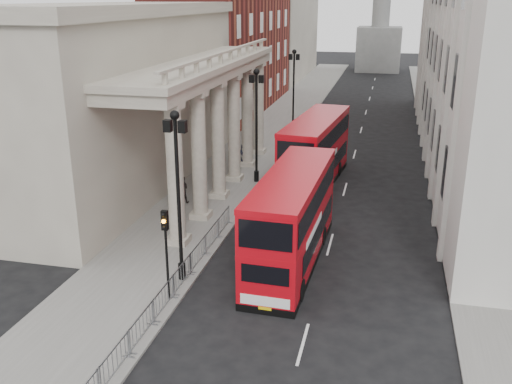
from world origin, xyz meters
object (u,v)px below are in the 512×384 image
(lamp_post_south, at_px, (178,186))
(bus_far, at_px, (315,150))
(lamp_post_mid, at_px, (256,118))
(pedestrian_a, at_px, (181,188))
(lamp_post_north, at_px, (294,86))
(pedestrian_c, at_px, (244,155))
(traffic_light, at_px, (166,239))
(bus_near, at_px, (292,217))
(pedestrian_b, at_px, (182,190))

(lamp_post_south, xyz_separation_m, bus_far, (4.27, 16.70, -2.31))
(lamp_post_mid, distance_m, pedestrian_a, 7.76)
(lamp_post_north, relative_size, bus_far, 0.71)
(pedestrian_a, xyz_separation_m, pedestrian_c, (1.98, 9.36, -0.03))
(traffic_light, distance_m, bus_near, 7.17)
(pedestrian_c, bearing_deg, lamp_post_south, -75.13)
(traffic_light, distance_m, bus_far, 19.18)
(lamp_post_mid, xyz_separation_m, pedestrian_a, (-3.94, -5.46, -3.84))
(pedestrian_a, height_order, pedestrian_b, pedestrian_a)
(pedestrian_a, distance_m, pedestrian_c, 9.57)
(lamp_post_south, height_order, pedestrian_b, lamp_post_south)
(pedestrian_a, bearing_deg, bus_far, 2.94)
(bus_far, height_order, pedestrian_a, bus_far)
(pedestrian_b, bearing_deg, pedestrian_a, -70.86)
(lamp_post_north, bearing_deg, pedestrian_c, -99.21)
(bus_far, relative_size, pedestrian_c, 6.36)
(lamp_post_north, xyz_separation_m, bus_far, (4.27, -15.30, -2.31))
(lamp_post_south, relative_size, pedestrian_a, 4.39)
(bus_far, distance_m, pedestrian_c, 7.17)
(pedestrian_b, bearing_deg, pedestrian_c, -118.11)
(lamp_post_north, distance_m, pedestrian_a, 22.16)
(bus_far, distance_m, pedestrian_b, 10.38)
(bus_near, height_order, pedestrian_b, bus_near)
(bus_near, relative_size, pedestrian_a, 5.94)
(bus_near, distance_m, bus_far, 13.39)
(pedestrian_b, distance_m, pedestrian_c, 9.76)
(lamp_post_mid, xyz_separation_m, bus_far, (4.27, 0.70, -2.31))
(bus_far, height_order, pedestrian_b, bus_far)
(traffic_light, xyz_separation_m, pedestrian_c, (-2.06, 21.92, -2.06))
(lamp_post_south, height_order, bus_near, lamp_post_south)
(traffic_light, height_order, bus_near, bus_near)
(lamp_post_south, distance_m, pedestrian_b, 11.63)
(traffic_light, xyz_separation_m, bus_near, (4.75, 5.34, -0.59))
(lamp_post_mid, height_order, pedestrian_b, lamp_post_mid)
(lamp_post_south, height_order, pedestrian_c, lamp_post_south)
(bus_near, height_order, bus_far, bus_far)
(lamp_post_south, distance_m, lamp_post_mid, 16.00)
(pedestrian_a, bearing_deg, lamp_post_south, -103.45)
(lamp_post_south, distance_m, bus_near, 6.35)
(lamp_post_south, bearing_deg, bus_near, 34.40)
(lamp_post_south, xyz_separation_m, lamp_post_north, (0.00, 32.00, 0.00))
(lamp_post_south, xyz_separation_m, pedestrian_b, (-3.77, 10.30, -3.87))
(bus_far, height_order, pedestrian_c, bus_far)
(bus_far, bearing_deg, lamp_post_mid, -165.07)
(lamp_post_north, bearing_deg, lamp_post_south, -90.00)
(traffic_light, xyz_separation_m, bus_far, (4.17, 18.72, -0.51))
(pedestrian_a, bearing_deg, traffic_light, -106.12)
(bus_far, bearing_deg, pedestrian_b, -135.82)
(lamp_post_south, distance_m, pedestrian_c, 20.37)
(lamp_post_north, distance_m, traffic_light, 34.07)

